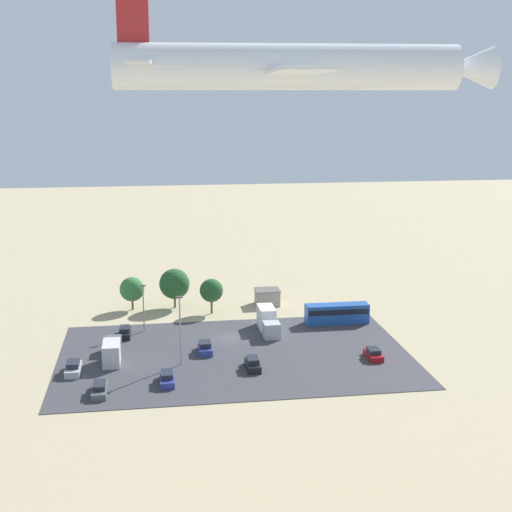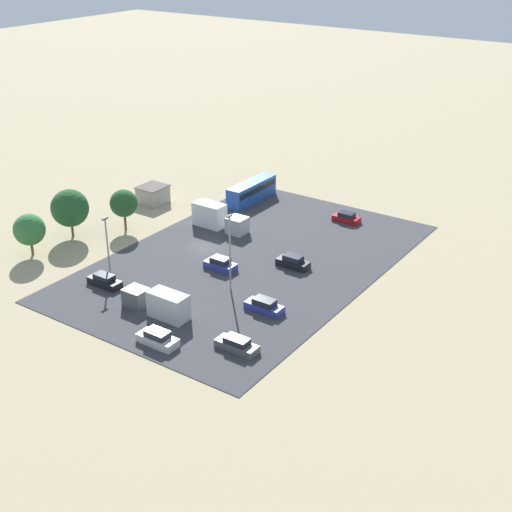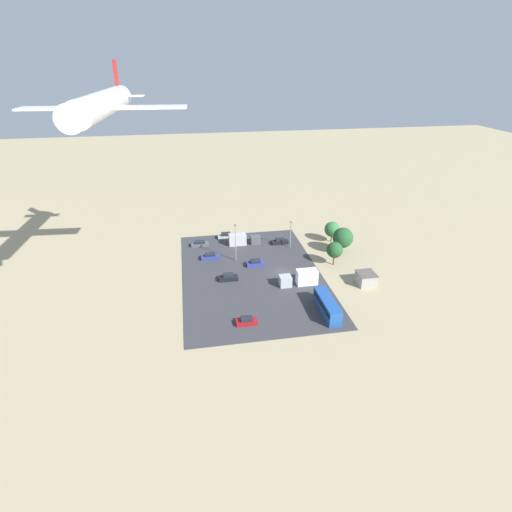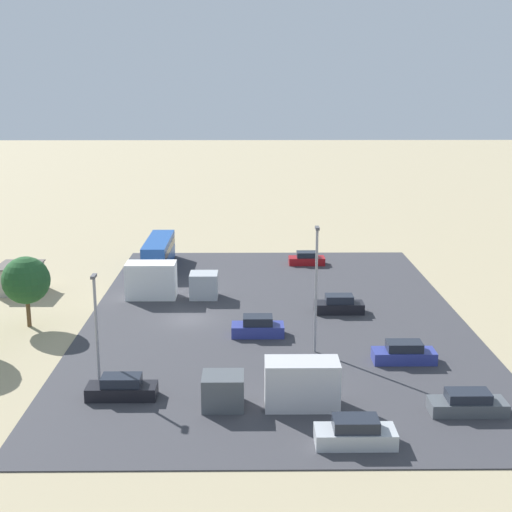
% 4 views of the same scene
% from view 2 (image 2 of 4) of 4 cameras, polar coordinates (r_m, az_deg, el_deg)
% --- Properties ---
extents(ground_plane, '(400.00, 400.00, 0.00)m').
position_cam_2_polar(ground_plane, '(98.02, -4.14, 0.68)').
color(ground_plane, tan).
extents(parking_lot_surface, '(49.63, 32.53, 0.08)m').
position_cam_2_polar(parking_lot_surface, '(93.92, -0.56, -0.39)').
color(parking_lot_surface, '#38383D').
rests_on(parking_lot_surface, ground).
extents(shed_building, '(4.32, 3.99, 2.77)m').
position_cam_2_polar(shed_building, '(114.11, -8.25, 4.90)').
color(shed_building, '#9E998E').
rests_on(shed_building, ground).
extents(bus, '(10.31, 2.57, 3.16)m').
position_cam_2_polar(bus, '(113.45, -0.36, 5.25)').
color(bus, '#1E4C9E').
rests_on(bus, ground).
extents(parked_car_0, '(1.80, 4.35, 1.62)m').
position_cam_2_polar(parked_car_0, '(92.06, 2.98, -0.49)').
color(parked_car_0, black).
rests_on(parked_car_0, ground).
extents(parked_car_1, '(1.73, 4.54, 1.52)m').
position_cam_2_polar(parked_car_1, '(89.30, -12.02, -1.96)').
color(parked_car_1, black).
rests_on(parked_car_1, ground).
extents(parked_car_2, '(1.85, 4.02, 1.45)m').
position_cam_2_polar(parked_car_2, '(106.68, 7.25, 3.06)').
color(parked_car_2, maroon).
rests_on(parked_car_2, ground).
extents(parked_car_3, '(1.80, 4.73, 1.44)m').
position_cam_2_polar(parked_car_3, '(74.93, -1.54, -7.11)').
color(parked_car_3, '#4C5156').
rests_on(parked_car_3, ground).
extents(parked_car_4, '(1.90, 4.24, 1.64)m').
position_cam_2_polar(parked_car_4, '(91.45, -2.86, -0.67)').
color(parked_car_4, navy).
rests_on(parked_car_4, ground).
extents(parked_car_5, '(1.82, 4.57, 1.55)m').
position_cam_2_polar(parked_car_5, '(81.83, 0.67, -4.02)').
color(parked_car_5, navy).
rests_on(parked_car_5, ground).
extents(parked_car_6, '(1.92, 4.58, 1.63)m').
position_cam_2_polar(parked_car_6, '(76.48, -7.88, -6.56)').
color(parked_car_6, '#ADB2B7').
rests_on(parked_car_6, ground).
extents(parked_truck_0, '(2.48, 8.65, 3.44)m').
position_cam_2_polar(parked_truck_0, '(103.49, -3.12, 3.09)').
color(parked_truck_0, '#ADB2B7').
rests_on(parked_truck_0, ground).
extents(parked_truck_1, '(2.31, 8.62, 3.07)m').
position_cam_2_polar(parked_truck_1, '(81.60, -7.76, -3.76)').
color(parked_truck_1, '#4C5156').
rests_on(parked_truck_1, ground).
extents(tree_near_shed, '(5.31, 5.31, 6.95)m').
position_cam_2_polar(tree_near_shed, '(102.97, -14.67, 3.73)').
color(tree_near_shed, brown).
rests_on(tree_near_shed, ground).
extents(tree_apron_mid, '(3.98, 3.98, 6.04)m').
position_cam_2_polar(tree_apron_mid, '(103.78, -10.54, 4.16)').
color(tree_apron_mid, brown).
rests_on(tree_apron_mid, ground).
extents(tree_apron_far, '(4.24, 4.24, 5.80)m').
position_cam_2_polar(tree_apron_far, '(98.84, -17.68, 2.02)').
color(tree_apron_far, brown).
rests_on(tree_apron_far, ground).
extents(light_pole_lot_centre, '(0.90, 0.28, 9.72)m').
position_cam_2_polar(light_pole_lot_centre, '(84.48, -2.11, 0.51)').
color(light_pole_lot_centre, gray).
rests_on(light_pole_lot_centre, ground).
extents(light_pole_lot_edge, '(0.90, 0.28, 7.49)m').
position_cam_2_polar(light_pole_lot_edge, '(90.97, -11.82, 1.07)').
color(light_pole_lot_edge, gray).
rests_on(light_pole_lot_edge, ground).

